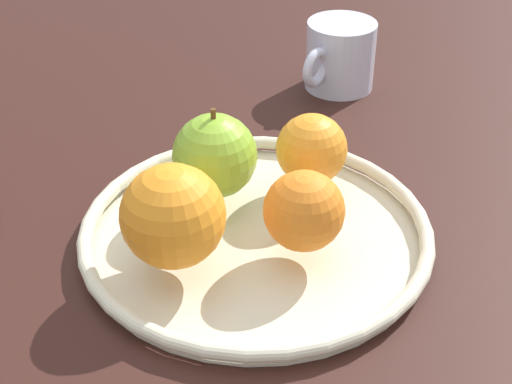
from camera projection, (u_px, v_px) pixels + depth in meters
ground_plane at (256, 259)px, 62.15cm from camera, size 166.06×166.06×4.00cm
fruit_bowl at (256, 231)px, 60.50cm from camera, size 28.60×28.60×1.80cm
apple at (215, 156)px, 61.69cm from camera, size 7.12×7.12×7.92cm
orange_back_right at (173, 216)px, 54.12cm from camera, size 7.83×7.83×7.83cm
orange_back_left at (307, 208)px, 56.28cm from camera, size 6.24×6.24×6.24cm
orange_front_right at (311, 149)px, 63.50cm from camera, size 6.15×6.15×6.15cm
ambient_mug at (339, 56)px, 82.00cm from camera, size 10.96×7.60×7.52cm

